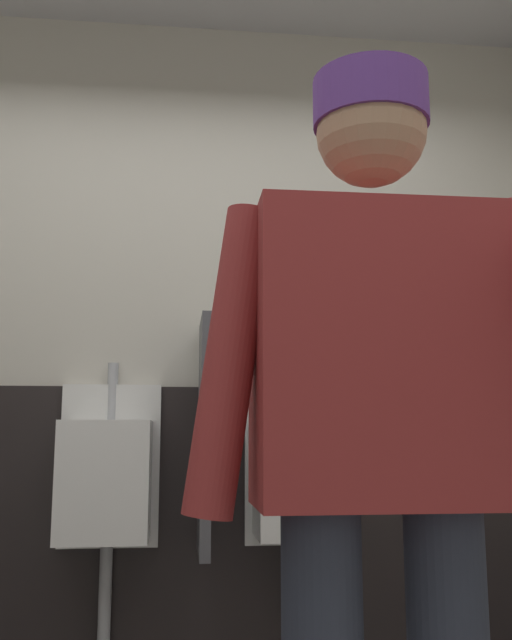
{
  "coord_description": "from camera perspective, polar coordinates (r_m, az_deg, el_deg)",
  "views": [
    {
      "loc": [
        -0.04,
        -1.44,
        0.95
      ],
      "look_at": [
        0.16,
        0.39,
        1.25
      ],
      "focal_mm": 39.06,
      "sensor_mm": 36.0,
      "label": 1
    }
  ],
  "objects": [
    {
      "name": "wall_back",
      "position": [
        3.07,
        -5.38,
        -0.75
      ],
      "size": [
        3.86,
        0.12,
        2.81
      ],
      "primitive_type": "cube",
      "color": "beige",
      "rests_on": "ground_plane"
    },
    {
      "name": "wainscot_band_back",
      "position": [
        2.98,
        -5.61,
        -16.54
      ],
      "size": [
        3.26,
        0.03,
        1.14
      ],
      "primitive_type": "cube",
      "color": "black",
      "rests_on": "ground_plane"
    },
    {
      "name": "urinal_left",
      "position": [
        2.83,
        -12.14,
        -12.59
      ],
      "size": [
        0.4,
        0.34,
        1.24
      ],
      "color": "white",
      "rests_on": "ground_plane"
    },
    {
      "name": "urinal_middle",
      "position": [
        2.86,
        3.39,
        -12.75
      ],
      "size": [
        0.4,
        0.34,
        1.24
      ],
      "color": "white",
      "rests_on": "ground_plane"
    },
    {
      "name": "privacy_divider_panel",
      "position": [
        2.74,
        -4.24,
        -9.26
      ],
      "size": [
        0.04,
        0.4,
        0.9
      ],
      "primitive_type": "cube",
      "color": "#4C4C51"
    },
    {
      "name": "person",
      "position": [
        1.27,
        10.21,
        -8.81
      ],
      "size": [
        0.67,
        0.6,
        1.63
      ],
      "color": "#2D3342",
      "rests_on": "ground_plane"
    }
  ]
}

